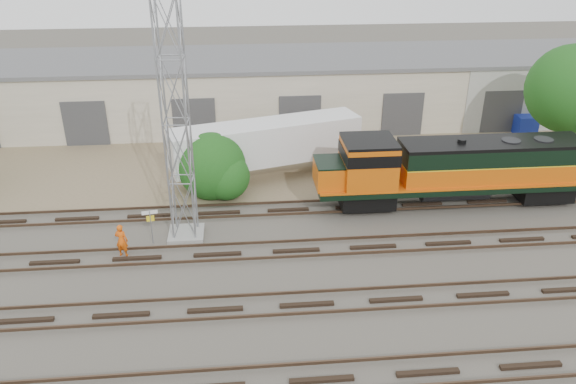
{
  "coord_description": "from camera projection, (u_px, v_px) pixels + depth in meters",
  "views": [
    {
      "loc": [
        -2.65,
        -22.84,
        15.27
      ],
      "look_at": [
        -0.19,
        4.0,
        2.2
      ],
      "focal_mm": 35.0,
      "sensor_mm": 36.0,
      "label": 1
    }
  ],
  "objects": [
    {
      "name": "dumpster_blue",
      "position": [
        525.0,
        125.0,
        44.28
      ],
      "size": [
        1.6,
        1.5,
        1.5
      ],
      "primitive_type": "cube",
      "rotation": [
        0.0,
        0.0,
        0.0
      ],
      "color": "navy",
      "rests_on": "ground"
    },
    {
      "name": "tree_mid",
      "position": [
        215.0,
        169.0,
        33.93
      ],
      "size": [
        4.37,
        4.16,
        4.16
      ],
      "color": "#382619",
      "rests_on": "ground"
    },
    {
      "name": "signal_tower",
      "position": [
        177.0,
        126.0,
        27.51
      ],
      "size": [
        1.87,
        1.87,
        12.65
      ],
      "rotation": [
        0.0,
        0.0,
        -0.07
      ],
      "color": "gray",
      "rests_on": "ground"
    },
    {
      "name": "locomotive",
      "position": [
        453.0,
        169.0,
        32.51
      ],
      "size": [
        16.61,
        2.91,
        3.99
      ],
      "color": "black",
      "rests_on": "tracks"
    },
    {
      "name": "semi_trailer",
      "position": [
        271.0,
        143.0,
        36.01
      ],
      "size": [
        12.53,
        5.82,
        3.79
      ],
      "rotation": [
        0.0,
        0.0,
        0.28
      ],
      "color": "silver",
      "rests_on": "ground"
    },
    {
      "name": "ground",
      "position": [
        299.0,
        268.0,
        27.35
      ],
      "size": [
        140.0,
        140.0,
        0.0
      ],
      "primitive_type": "plane",
      "color": "#47423A",
      "rests_on": "ground"
    },
    {
      "name": "warehouse",
      "position": [
        270.0,
        88.0,
        46.78
      ],
      "size": [
        58.4,
        10.4,
        5.3
      ],
      "color": "beige",
      "rests_on": "ground"
    },
    {
      "name": "dirt_strip",
      "position": [
        277.0,
        153.0,
        40.78
      ],
      "size": [
        80.0,
        16.0,
        0.02
      ],
      "primitive_type": "cube",
      "color": "#726047",
      "rests_on": "ground"
    },
    {
      "name": "tracks",
      "position": [
        307.0,
        304.0,
        24.63
      ],
      "size": [
        80.0,
        20.4,
        0.28
      ],
      "color": "black",
      "rests_on": "ground"
    },
    {
      "name": "worker",
      "position": [
        122.0,
        240.0,
        28.0
      ],
      "size": [
        0.72,
        0.56,
        1.76
      ],
      "primitive_type": "imported",
      "rotation": [
        0.0,
        0.0,
        2.9
      ],
      "color": "#E3540C",
      "rests_on": "ground"
    },
    {
      "name": "sign_post",
      "position": [
        151.0,
        220.0,
        28.86
      ],
      "size": [
        0.79,
        0.18,
        1.95
      ],
      "color": "gray",
      "rests_on": "ground"
    }
  ]
}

